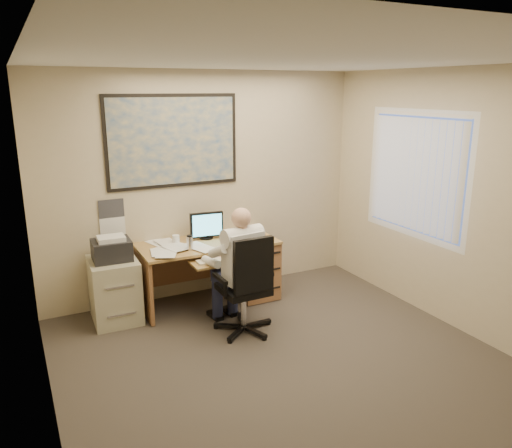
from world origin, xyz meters
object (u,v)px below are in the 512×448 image
office_chair (246,305)px  filing_cabinet (114,284)px  person (242,271)px  desk (233,263)px

office_chair → filing_cabinet: bearing=139.9°
office_chair → person: person is taller
desk → person: bearing=-107.9°
desk → filing_cabinet: size_ratio=1.65×
office_chair → person: bearing=88.2°
filing_cabinet → office_chair: (1.15, -0.93, -0.10)m
desk → person: size_ratio=1.20×
filing_cabinet → office_chair: bearing=-37.0°
desk → office_chair: size_ratio=1.48×
office_chair → desk: bearing=72.4°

